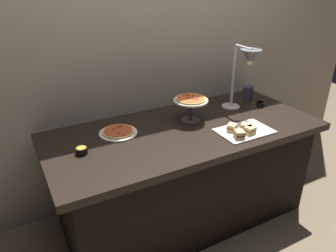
{
  "coord_description": "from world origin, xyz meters",
  "views": [
    {
      "loc": [
        -1.05,
        -1.69,
        1.73
      ],
      "look_at": [
        -0.14,
        0.0,
        0.81
      ],
      "focal_mm": 34.53,
      "sensor_mm": 36.0,
      "label": 1
    }
  ],
  "objects_px": {
    "heat_lamp": "(247,63)",
    "pizza_plate_front": "(118,132)",
    "utensil_holder": "(248,92)",
    "sandwich_platter": "(243,130)",
    "sauce_cup_near": "(260,104)",
    "sauce_cup_far": "(82,151)",
    "pizza_plate_center": "(191,102)"
  },
  "relations": [
    {
      "from": "pizza_plate_front",
      "to": "sandwich_platter",
      "type": "xyz_separation_m",
      "value": [
        0.74,
        -0.38,
        0.01
      ]
    },
    {
      "from": "sandwich_platter",
      "to": "sauce_cup_near",
      "type": "distance_m",
      "value": 0.53
    },
    {
      "from": "pizza_plate_front",
      "to": "sauce_cup_near",
      "type": "xyz_separation_m",
      "value": [
        1.17,
        -0.08,
        0.01
      ]
    },
    {
      "from": "heat_lamp",
      "to": "pizza_plate_front",
      "type": "relative_size",
      "value": 1.97
    },
    {
      "from": "pizza_plate_front",
      "to": "sauce_cup_near",
      "type": "relative_size",
      "value": 3.95
    },
    {
      "from": "heat_lamp",
      "to": "pizza_plate_front",
      "type": "distance_m",
      "value": 1.03
    },
    {
      "from": "heat_lamp",
      "to": "sandwich_platter",
      "type": "distance_m",
      "value": 0.5
    },
    {
      "from": "sauce_cup_far",
      "to": "sauce_cup_near",
      "type": "bearing_deg",
      "value": 2.55
    },
    {
      "from": "pizza_plate_center",
      "to": "sandwich_platter",
      "type": "height_order",
      "value": "pizza_plate_center"
    },
    {
      "from": "sandwich_platter",
      "to": "utensil_holder",
      "type": "xyz_separation_m",
      "value": [
        0.46,
        0.49,
        0.04
      ]
    },
    {
      "from": "heat_lamp",
      "to": "sauce_cup_near",
      "type": "xyz_separation_m",
      "value": [
        0.22,
        0.03,
        -0.36
      ]
    },
    {
      "from": "pizza_plate_center",
      "to": "sauce_cup_near",
      "type": "distance_m",
      "value": 0.65
    },
    {
      "from": "pizza_plate_front",
      "to": "utensil_holder",
      "type": "xyz_separation_m",
      "value": [
        1.19,
        0.1,
        0.05
      ]
    },
    {
      "from": "heat_lamp",
      "to": "pizza_plate_center",
      "type": "height_order",
      "value": "heat_lamp"
    },
    {
      "from": "heat_lamp",
      "to": "sauce_cup_far",
      "type": "distance_m",
      "value": 1.29
    },
    {
      "from": "sauce_cup_near",
      "to": "pizza_plate_center",
      "type": "bearing_deg",
      "value": 176.43
    },
    {
      "from": "utensil_holder",
      "to": "sauce_cup_near",
      "type": "bearing_deg",
      "value": -98.15
    },
    {
      "from": "pizza_plate_center",
      "to": "sandwich_platter",
      "type": "relative_size",
      "value": 0.67
    },
    {
      "from": "pizza_plate_front",
      "to": "sandwich_platter",
      "type": "height_order",
      "value": "sandwich_platter"
    },
    {
      "from": "pizza_plate_center",
      "to": "sandwich_platter",
      "type": "distance_m",
      "value": 0.42
    },
    {
      "from": "heat_lamp",
      "to": "utensil_holder",
      "type": "distance_m",
      "value": 0.46
    },
    {
      "from": "heat_lamp",
      "to": "pizza_plate_front",
      "type": "xyz_separation_m",
      "value": [
        -0.95,
        0.12,
        -0.37
      ]
    },
    {
      "from": "pizza_plate_front",
      "to": "sauce_cup_far",
      "type": "height_order",
      "value": "sauce_cup_far"
    },
    {
      "from": "pizza_plate_front",
      "to": "sauce_cup_far",
      "type": "bearing_deg",
      "value": -152.51
    },
    {
      "from": "heat_lamp",
      "to": "sandwich_platter",
      "type": "height_order",
      "value": "heat_lamp"
    },
    {
      "from": "sandwich_platter",
      "to": "sauce_cup_far",
      "type": "xyz_separation_m",
      "value": [
        -1.02,
        0.24,
        0.0
      ]
    },
    {
      "from": "heat_lamp",
      "to": "sauce_cup_near",
      "type": "bearing_deg",
      "value": 9.18
    },
    {
      "from": "utensil_holder",
      "to": "pizza_plate_front",
      "type": "bearing_deg",
      "value": -175.1
    },
    {
      "from": "heat_lamp",
      "to": "sandwich_platter",
      "type": "bearing_deg",
      "value": -128.68
    },
    {
      "from": "sandwich_platter",
      "to": "pizza_plate_front",
      "type": "bearing_deg",
      "value": 152.51
    },
    {
      "from": "pizza_plate_front",
      "to": "sandwich_platter",
      "type": "distance_m",
      "value": 0.83
    },
    {
      "from": "sauce_cup_near",
      "to": "utensil_holder",
      "type": "relative_size",
      "value": 0.29
    }
  ]
}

